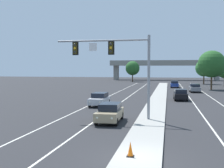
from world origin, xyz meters
TOP-DOWN VIEW (x-y plane):
  - ground_plane at (0.00, 0.00)m, footprint 260.00×260.00m
  - median_island at (0.00, 18.00)m, footprint 2.40×110.00m
  - lane_stripe_oncoming_center at (-4.70, 25.00)m, footprint 0.14×100.00m
  - lane_stripe_receding_center at (4.70, 25.00)m, footprint 0.14×100.00m
  - edge_stripe_left at (-8.00, 25.00)m, footprint 0.14×100.00m
  - edge_stripe_right at (8.00, 25.00)m, footprint 0.14×100.00m
  - overhead_signal_mast at (-2.90, 10.57)m, footprint 8.32×0.44m
  - car_oncoming_tan at (-3.35, 9.36)m, footprint 1.89×4.50m
  - car_oncoming_silver at (-6.65, 19.16)m, footprint 1.86×4.48m
  - car_receding_black at (3.15, 27.38)m, footprint 1.91×4.51m
  - car_receding_grey at (6.37, 41.66)m, footprint 1.89×4.50m
  - car_receding_blue at (2.86, 54.23)m, footprint 1.83×4.47m
  - traffic_cone_median_nose at (-0.36, -0.03)m, footprint 0.36×0.36m
  - overpass_bridge at (0.00, 97.85)m, footprint 42.40×6.40m
  - tree_far_right_c at (10.40, 48.98)m, footprint 5.74×5.74m
  - tree_far_right_a at (11.48, 71.30)m, footprint 4.88×4.88m
  - tree_far_left_a at (-10.65, 82.57)m, footprint 4.86×4.86m

SIDE VIEW (x-z plane):
  - ground_plane at x=0.00m, z-range 0.00..0.00m
  - lane_stripe_oncoming_center at x=-4.70m, z-range 0.00..0.01m
  - lane_stripe_receding_center at x=4.70m, z-range 0.00..0.01m
  - edge_stripe_left at x=-8.00m, z-range 0.00..0.01m
  - edge_stripe_right at x=8.00m, z-range 0.00..0.01m
  - median_island at x=0.00m, z-range 0.00..0.15m
  - traffic_cone_median_nose at x=-0.36m, z-range 0.14..0.88m
  - car_oncoming_tan at x=-3.35m, z-range 0.03..1.61m
  - car_oncoming_silver at x=-6.65m, z-range 0.03..1.61m
  - car_receding_black at x=3.15m, z-range 0.03..1.61m
  - car_receding_grey at x=6.37m, z-range 0.03..1.61m
  - car_receding_blue at x=2.86m, z-range 0.03..1.61m
  - tree_far_left_a at x=-10.65m, z-range 1.08..8.11m
  - tree_far_right_a at x=11.48m, z-range 1.08..8.14m
  - overhead_signal_mast at x=-2.90m, z-range 1.77..8.97m
  - tree_far_right_c at x=10.40m, z-range 1.28..9.59m
  - overpass_bridge at x=0.00m, z-range 1.96..9.61m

